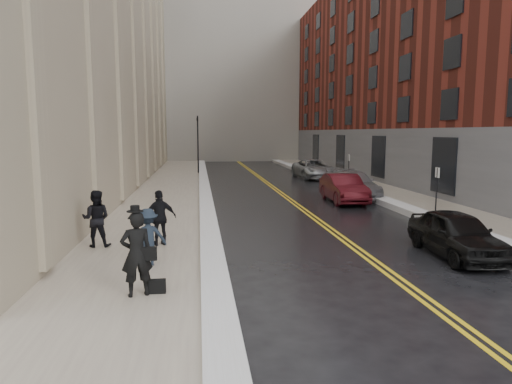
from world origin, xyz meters
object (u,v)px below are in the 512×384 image
object	(u,v)px
pedestrian_a	(96,219)
car_black	(456,234)
car_maroon	(343,188)
pedestrian_c	(160,218)
car_silver_near	(353,184)
car_silver_far	(314,169)
pedestrian_main	(137,254)
pedestrian_b	(148,237)

from	to	relation	value
pedestrian_a	car_black	bearing A→B (deg)	171.45
car_maroon	pedestrian_a	size ratio (longest dim) A/B	2.55
pedestrian_c	car_maroon	bearing A→B (deg)	-154.60
car_silver_near	car_silver_far	bearing A→B (deg)	88.39
pedestrian_c	pedestrian_main	bearing A→B (deg)	68.70
pedestrian_a	pedestrian_c	size ratio (longest dim) A/B	1.02
car_maroon	pedestrian_main	bearing A→B (deg)	-122.60
car_silver_near	pedestrian_c	bearing A→B (deg)	-132.44
pedestrian_main	pedestrian_a	size ratio (longest dim) A/B	1.05
car_silver_near	pedestrian_main	world-z (taller)	pedestrian_main
car_silver_far	pedestrian_main	bearing A→B (deg)	-114.78
car_silver_far	car_maroon	bearing A→B (deg)	-99.77
car_black	pedestrian_main	xyz separation A→B (m)	(-9.15, -2.67, 0.41)
pedestrian_main	pedestrian_c	distance (m)	4.63
car_black	pedestrian_b	world-z (taller)	pedestrian_b
car_black	pedestrian_a	world-z (taller)	pedestrian_a
car_maroon	car_silver_far	world-z (taller)	car_silver_far
pedestrian_c	pedestrian_b	bearing A→B (deg)	66.53
car_black	car_maroon	size ratio (longest dim) A/B	0.89
car_black	pedestrian_a	size ratio (longest dim) A/B	2.26
car_silver_far	pedestrian_main	world-z (taller)	pedestrian_main
pedestrian_main	pedestrian_c	world-z (taller)	pedestrian_main
car_black	car_silver_far	distance (m)	23.74
car_black	car_silver_near	size ratio (longest dim) A/B	0.78
car_silver_near	pedestrian_b	xyz separation A→B (m)	(-10.29, -12.98, 0.17)
car_silver_near	pedestrian_main	bearing A→B (deg)	-122.87
pedestrian_a	pedestrian_main	bearing A→B (deg)	113.48
car_silver_far	car_silver_near	bearing A→B (deg)	-95.09
car_maroon	car_silver_far	size ratio (longest dim) A/B	0.83
car_black	car_silver_near	distance (m)	12.75
pedestrian_b	pedestrian_c	distance (m)	2.24
car_maroon	pedestrian_b	distance (m)	14.52
car_black	pedestrian_main	size ratio (longest dim) A/B	2.15
car_maroon	pedestrian_main	xyz separation A→B (m)	(-9.15, -13.65, 0.34)
car_silver_near	car_silver_far	xyz separation A→B (m)	(0.48, 10.99, 0.01)
car_black	pedestrian_b	size ratio (longest dim) A/B	2.62
car_silver_near	pedestrian_b	distance (m)	16.56
car_black	pedestrian_a	xyz separation A→B (m)	(-11.01, 2.01, 0.36)
pedestrian_b	pedestrian_main	bearing A→B (deg)	74.21
pedestrian_main	pedestrian_c	bearing A→B (deg)	-108.15
car_silver_near	pedestrian_c	world-z (taller)	pedestrian_c
pedestrian_b	car_black	bearing A→B (deg)	165.58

